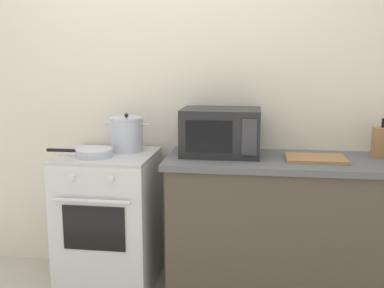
{
  "coord_description": "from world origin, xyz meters",
  "views": [
    {
      "loc": [
        0.62,
        -2.24,
        1.53
      ],
      "look_at": [
        0.21,
        0.6,
        1.0
      ],
      "focal_mm": 43.11,
      "sensor_mm": 36.0,
      "label": 1
    }
  ],
  "objects_px": {
    "cutting_board": "(316,158)",
    "knife_block": "(384,142)",
    "stove": "(110,221)",
    "frying_pan": "(93,153)",
    "stock_pot": "(127,134)",
    "microwave": "(221,132)"
  },
  "relations": [
    {
      "from": "frying_pan",
      "to": "knife_block",
      "type": "distance_m",
      "value": 1.83
    },
    {
      "from": "stove",
      "to": "frying_pan",
      "type": "distance_m",
      "value": 0.5
    },
    {
      "from": "stove",
      "to": "stock_pot",
      "type": "height_order",
      "value": "stock_pot"
    },
    {
      "from": "cutting_board",
      "to": "stock_pot",
      "type": "bearing_deg",
      "value": 175.07
    },
    {
      "from": "cutting_board",
      "to": "knife_block",
      "type": "distance_m",
      "value": 0.46
    },
    {
      "from": "frying_pan",
      "to": "knife_block",
      "type": "height_order",
      "value": "knife_block"
    },
    {
      "from": "stove",
      "to": "cutting_board",
      "type": "relative_size",
      "value": 2.56
    },
    {
      "from": "cutting_board",
      "to": "knife_block",
      "type": "xyz_separation_m",
      "value": [
        0.43,
        0.14,
        0.09
      ]
    },
    {
      "from": "stove",
      "to": "frying_pan",
      "type": "xyz_separation_m",
      "value": [
        -0.06,
        -0.1,
        0.48
      ]
    },
    {
      "from": "cutting_board",
      "to": "stove",
      "type": "bearing_deg",
      "value": -179.95
    },
    {
      "from": "cutting_board",
      "to": "knife_block",
      "type": "bearing_deg",
      "value": 18.08
    },
    {
      "from": "stove",
      "to": "frying_pan",
      "type": "height_order",
      "value": "frying_pan"
    },
    {
      "from": "stove",
      "to": "stock_pot",
      "type": "relative_size",
      "value": 3.02
    },
    {
      "from": "frying_pan",
      "to": "cutting_board",
      "type": "bearing_deg",
      "value": 4.03
    },
    {
      "from": "cutting_board",
      "to": "microwave",
      "type": "bearing_deg",
      "value": 172.47
    },
    {
      "from": "stock_pot",
      "to": "knife_block",
      "type": "height_order",
      "value": "stock_pot"
    },
    {
      "from": "stove",
      "to": "knife_block",
      "type": "xyz_separation_m",
      "value": [
        1.75,
        0.14,
        0.56
      ]
    },
    {
      "from": "microwave",
      "to": "knife_block",
      "type": "distance_m",
      "value": 1.02
    },
    {
      "from": "stock_pot",
      "to": "frying_pan",
      "type": "distance_m",
      "value": 0.28
    },
    {
      "from": "stove",
      "to": "frying_pan",
      "type": "relative_size",
      "value": 2.12
    },
    {
      "from": "stock_pot",
      "to": "knife_block",
      "type": "xyz_separation_m",
      "value": [
        1.65,
        0.03,
        -0.02
      ]
    },
    {
      "from": "stock_pot",
      "to": "cutting_board",
      "type": "relative_size",
      "value": 0.85
    }
  ]
}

